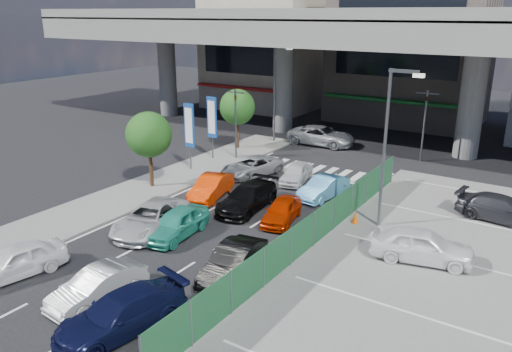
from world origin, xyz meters
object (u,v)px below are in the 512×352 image
Objects in this scene: street_lamp_left at (277,86)px; taxi_teal_mid at (177,223)px; tree_far at (237,107)px; signboard_near at (189,127)px; van_white_back_left at (16,261)px; hatch_black_mid_right at (233,262)px; signboard_far at (212,119)px; taxi_orange_left at (211,187)px; minivan_navy_back at (121,313)px; traffic_light_left at (235,107)px; hatch_white_back_mid at (98,286)px; crossing_wagon_silver at (322,136)px; parked_sedan_white at (422,245)px; tree_near at (149,135)px; traffic_light_right at (426,108)px; parked_sedan_dgrey at (502,209)px; wagon_silver_front_left at (252,167)px; street_lamp_right at (389,136)px; kei_truck_front_right at (323,188)px; traffic_cone at (355,217)px; sedan_white_mid_left at (151,218)px; taxi_orange_right at (282,211)px; sedan_black_mid at (247,198)px; sedan_white_front_mid at (296,173)px.

street_lamp_left is 1.98× the size of taxi_teal_mid.
signboard_near is at bearing -84.73° from tree_far.
van_white_back_left reaches higher than hatch_black_mid_right.
signboard_far is 18.65m from van_white_back_left.
taxi_orange_left is (5.03, -9.90, -2.72)m from tree_far.
signboard_far is 21.21m from minivan_navy_back.
taxi_orange_left is (3.43, -7.40, -3.27)m from traffic_light_left.
signboard_near is 0.98× the size of tree_far.
taxi_orange_left reaches higher than hatch_white_back_mid.
parked_sedan_white reaches higher than crossing_wagon_silver.
traffic_light_right is at bearing 50.19° from tree_near.
traffic_light_left is 1.93m from signboard_far.
taxi_teal_mid is 16.80m from parked_sedan_dgrey.
minivan_navy_back is at bearing -16.57° from hatch_white_back_mid.
street_lamp_right is at bearing -3.46° from wagon_silver_front_left.
kei_truck_front_right is 0.85× the size of parked_sedan_dgrey.
tree_near is 13.33m from traffic_cone.
tree_far is 1.01× the size of minivan_navy_back.
signboard_far is 19.54m from hatch_white_back_mid.
street_lamp_left is 23.02m from hatch_black_mid_right.
taxi_orange_left is 0.88× the size of parked_sedan_dgrey.
traffic_light_right reaches higher than signboard_far.
sedan_white_mid_left is 0.90× the size of crossing_wagon_silver.
sedan_white_mid_left is at bearing -61.27° from signboard_near.
taxi_orange_right is (8.87, -14.23, -4.16)m from street_lamp_left.
crossing_wagon_silver is 1.26× the size of parked_sedan_white.
hatch_black_mid_right is at bearing -26.91° from sedan_white_mid_left.
traffic_light_left reaches higher than signboard_far.
signboard_far is 1.03× the size of parked_sedan_dgrey.
taxi_orange_right is at bearing -58.06° from street_lamp_left.
kei_truck_front_right is at bearing -23.06° from traffic_light_left.
taxi_teal_mid is (2.99, 6.56, 0.00)m from van_white_back_left.
van_white_back_left is (3.35, -15.12, -2.37)m from signboard_near.
signboard_near reaches higher than van_white_back_left.
van_white_back_left is at bearing 144.11° from parked_sedan_dgrey.
traffic_light_left reaches higher than hatch_white_back_mid.
signboard_far is 13.59m from taxi_teal_mid.
signboard_near is 15.22m from hatch_black_mid_right.
street_lamp_left is 1.82× the size of parked_sedan_white.
street_lamp_left is 15.72m from sedan_black_mid.
street_lamp_right reaches higher than taxi_orange_left.
tree_near reaches higher than van_white_back_left.
traffic_cone is (13.50, -5.42, -2.65)m from signboard_far.
parked_sedan_dgrey is at bearing 38.73° from street_lamp_right.
taxi_orange_right is 16.43m from crossing_wagon_silver.
signboard_far is 1.31× the size of taxi_orange_right.
hatch_white_back_mid is at bearing -87.56° from taxi_orange_left.
parked_sedan_dgrey is (12.09, 0.20, 0.10)m from sedan_white_front_mid.
traffic_light_left reaches higher than parked_sedan_white.
hatch_black_mid_right reaches higher than kei_truck_front_right.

